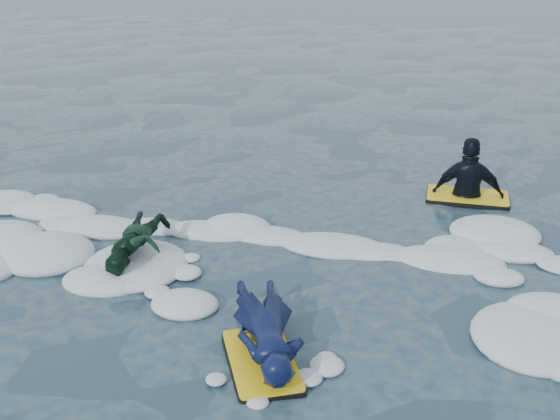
{
  "coord_description": "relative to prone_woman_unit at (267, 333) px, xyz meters",
  "views": [
    {
      "loc": [
        2.38,
        -6.74,
        4.06
      ],
      "look_at": [
        0.54,
        1.6,
        0.38
      ],
      "focal_mm": 45.0,
      "sensor_mm": 36.0,
      "label": 1
    }
  ],
  "objects": [
    {
      "name": "foam_band",
      "position": [
        -1.0,
        2.1,
        -0.23
      ],
      "size": [
        12.0,
        3.1,
        0.3
      ],
      "primitive_type": null,
      "color": "silver",
      "rests_on": "ground"
    },
    {
      "name": "waiting_rider_unit",
      "position": [
        2.04,
        4.52,
        -0.17
      ],
      "size": [
        1.23,
        0.69,
        1.83
      ],
      "rotation": [
        0.0,
        0.0,
        -0.02
      ],
      "color": "black",
      "rests_on": "ground"
    },
    {
      "name": "prone_child_unit",
      "position": [
        -1.98,
        1.48,
        0.03
      ],
      "size": [
        0.71,
        1.33,
        0.51
      ],
      "rotation": [
        0.0,
        0.0,
        1.27
      ],
      "color": "black",
      "rests_on": "ground"
    },
    {
      "name": "prone_woman_unit",
      "position": [
        0.0,
        0.0,
        0.0
      ],
      "size": [
        1.21,
        1.84,
        0.45
      ],
      "rotation": [
        0.0,
        0.0,
        2.01
      ],
      "color": "black",
      "rests_on": "ground"
    },
    {
      "name": "ground",
      "position": [
        -1.0,
        1.07,
        -0.23
      ],
      "size": [
        120.0,
        120.0,
        0.0
      ],
      "primitive_type": "plane",
      "color": "#173039",
      "rests_on": "ground"
    }
  ]
}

